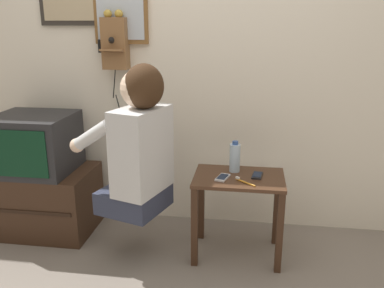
# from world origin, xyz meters

# --- Properties ---
(wall_back) EXTENTS (6.80, 0.05, 2.55)m
(wall_back) POSITION_xyz_m (0.00, 1.06, 1.27)
(wall_back) COLOR silver
(wall_back) RESTS_ON ground_plane
(side_table) EXTENTS (0.57, 0.40, 0.55)m
(side_table) POSITION_xyz_m (0.31, 0.57, 0.42)
(side_table) COLOR #422819
(side_table) RESTS_ON ground_plane
(person) EXTENTS (0.61, 0.53, 0.92)m
(person) POSITION_xyz_m (-0.30, 0.44, 0.78)
(person) COLOR #2D3347
(person) RESTS_ON ground_plane
(tv_stand) EXTENTS (0.73, 0.51, 0.46)m
(tv_stand) POSITION_xyz_m (-1.11, 0.71, 0.23)
(tv_stand) COLOR #382316
(tv_stand) RESTS_ON ground_plane
(television) EXTENTS (0.53, 0.49, 0.40)m
(television) POSITION_xyz_m (-1.12, 0.70, 0.66)
(television) COLOR #232326
(television) RESTS_ON tv_stand
(wall_phone_antique) EXTENTS (0.21, 0.19, 0.78)m
(wall_phone_antique) POSITION_xyz_m (-0.60, 0.97, 1.34)
(wall_phone_antique) COLOR brown
(cell_phone_held) EXTENTS (0.09, 0.14, 0.01)m
(cell_phone_held) POSITION_xyz_m (0.21, 0.52, 0.55)
(cell_phone_held) COLOR silver
(cell_phone_held) RESTS_ON side_table
(cell_phone_spare) EXTENTS (0.08, 0.13, 0.01)m
(cell_phone_spare) POSITION_xyz_m (0.42, 0.59, 0.55)
(cell_phone_spare) COLOR black
(cell_phone_spare) RESTS_ON side_table
(water_bottle) EXTENTS (0.07, 0.07, 0.20)m
(water_bottle) POSITION_xyz_m (0.27, 0.66, 0.64)
(water_bottle) COLOR #ADC6DB
(water_bottle) RESTS_ON side_table
(toothbrush) EXTENTS (0.12, 0.11, 0.02)m
(toothbrush) POSITION_xyz_m (0.34, 0.47, 0.55)
(toothbrush) COLOR orange
(toothbrush) RESTS_ON side_table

